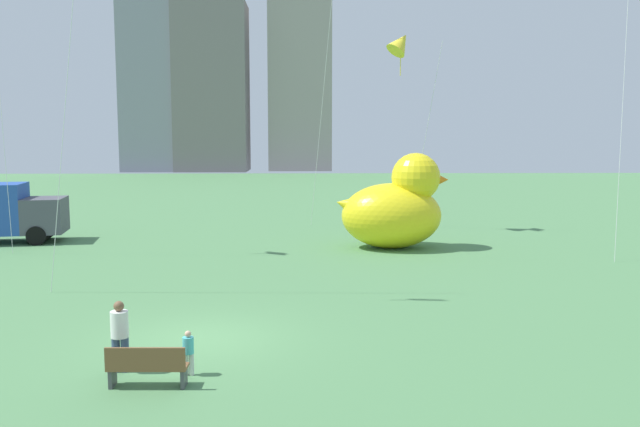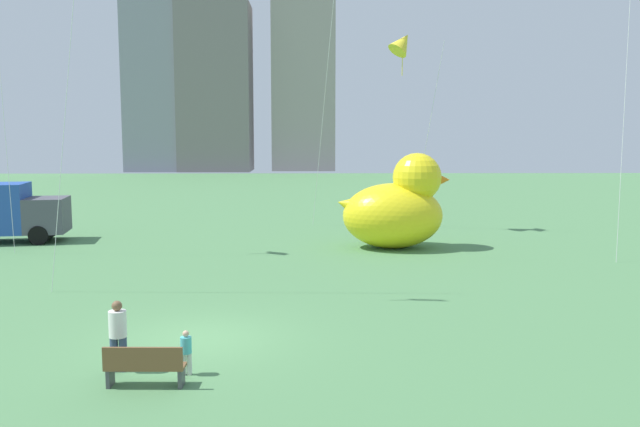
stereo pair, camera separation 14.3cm
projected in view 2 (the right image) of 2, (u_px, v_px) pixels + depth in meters
ground_plane at (200, 339)px, 17.13m from camera, size 140.00×140.00×0.00m
park_bench at (144, 365)px, 13.82m from camera, size 1.66×0.49×0.90m
person_adult at (118, 332)px, 14.73m from camera, size 0.39×0.39×1.60m
person_child at (186, 350)px, 14.54m from camera, size 0.24×0.24×1.00m
giant_inflatable_duck at (397, 208)px, 30.45m from camera, size 5.25×3.37×4.35m
city_skyline at (225, 59)px, 91.20m from camera, size 28.32×9.20×34.85m
kite_yellow at (403, 43)px, 35.05m from camera, size 2.96×3.01×10.72m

